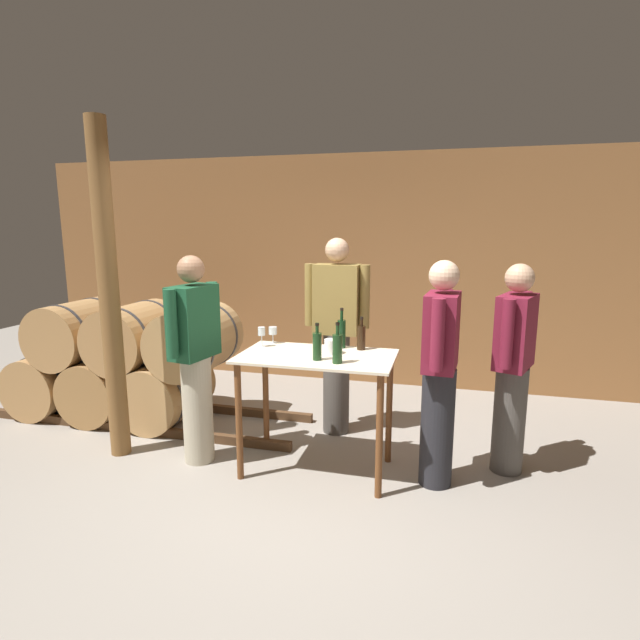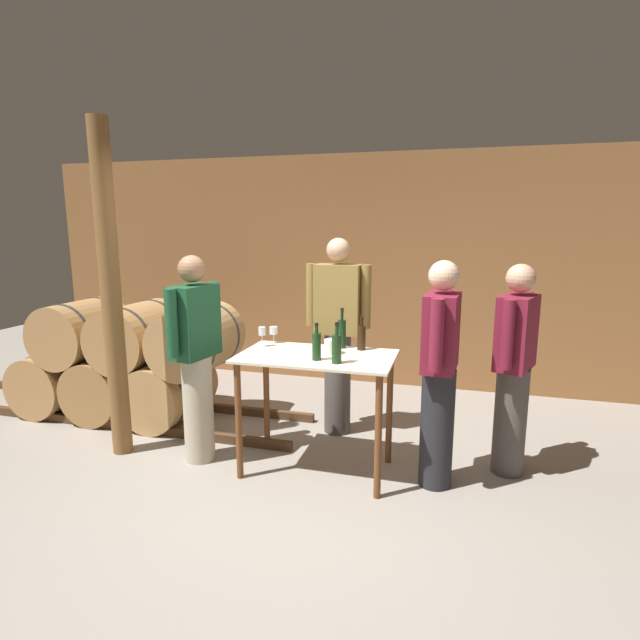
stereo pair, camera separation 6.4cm
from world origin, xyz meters
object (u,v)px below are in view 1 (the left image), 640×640
at_px(wine_bottle_far_left, 317,345).
at_px(wine_bottle_center, 337,348).
at_px(wine_bottle_left, 342,333).
at_px(person_visitor_bearded, 440,370).
at_px(wine_glass_near_center, 273,331).
at_px(ice_bucket, 332,346).
at_px(wine_bottle_right, 361,337).
at_px(wine_glass_near_left, 262,332).
at_px(person_host, 195,356).
at_px(person_visitor_near_door, 337,332).
at_px(wooden_post, 109,294).
at_px(person_visitor_with_scarf, 513,365).

distance_m(wine_bottle_far_left, wine_bottle_center, 0.17).
xyz_separation_m(wine_bottle_left, person_visitor_bearded, (0.77, -0.25, -0.18)).
xyz_separation_m(wine_glass_near_center, ice_bucket, (0.55, -0.21, -0.05)).
bearing_deg(wine_bottle_left, wine_bottle_right, -6.79).
bearing_deg(wine_bottle_center, wine_glass_near_left, 155.22).
distance_m(wine_bottle_right, person_host, 1.32).
xyz_separation_m(wine_bottle_center, person_visitor_near_door, (-0.22, 0.94, -0.10)).
bearing_deg(ice_bucket, person_host, -171.73).
height_order(wine_bottle_center, ice_bucket, wine_bottle_center).
bearing_deg(wine_glass_near_left, wine_bottle_left, 11.28).
distance_m(wine_glass_near_left, wine_glass_near_center, 0.15).
relative_size(wooden_post, person_visitor_bearded, 1.63).
height_order(wine_glass_near_left, person_visitor_with_scarf, person_visitor_with_scarf).
distance_m(wine_bottle_left, person_visitor_with_scarf, 1.32).
distance_m(wooden_post, person_host, 0.85).
distance_m(wine_bottle_far_left, ice_bucket, 0.22).
distance_m(ice_bucket, person_visitor_near_door, 0.71).
relative_size(wine_bottle_center, person_visitor_bearded, 0.18).
relative_size(person_host, person_visitor_bearded, 1.01).
bearing_deg(person_visitor_with_scarf, wine_glass_near_center, -177.43).
xyz_separation_m(wine_glass_near_left, person_visitor_with_scarf, (1.93, 0.22, -0.19)).
bearing_deg(wine_glass_near_center, wooden_post, -161.33).
relative_size(wine_bottle_center, wine_bottle_right, 1.12).
height_order(wooden_post, person_visitor_with_scarf, wooden_post).
xyz_separation_m(wine_bottle_far_left, wine_glass_near_left, (-0.53, 0.28, 0.01)).
bearing_deg(wooden_post, person_visitor_near_door, 28.56).
bearing_deg(person_visitor_near_door, wine_bottle_left, -72.95).
xyz_separation_m(wine_bottle_far_left, ice_bucket, (0.06, 0.21, -0.05)).
height_order(person_host, person_visitor_with_scarf, person_host).
xyz_separation_m(wine_bottle_center, person_visitor_bearded, (0.70, 0.20, -0.17)).
bearing_deg(wine_bottle_center, wine_glass_near_center, 144.77).
bearing_deg(wine_glass_near_center, wine_bottle_far_left, -40.20).
relative_size(person_visitor_bearded, person_visitor_near_door, 0.93).
relative_size(wine_bottle_right, person_visitor_with_scarf, 0.16).
relative_size(wine_bottle_center, person_visitor_with_scarf, 0.18).
bearing_deg(wine_bottle_far_left, wine_bottle_left, 76.89).
relative_size(wine_bottle_far_left, wine_glass_near_left, 1.71).
height_order(wooden_post, wine_bottle_far_left, wooden_post).
distance_m(person_host, person_visitor_near_door, 1.28).
bearing_deg(wine_bottle_right, wine_bottle_far_left, -123.76).
height_order(wine_bottle_right, person_visitor_near_door, person_visitor_near_door).
height_order(wine_bottle_left, person_visitor_near_door, person_visitor_near_door).
relative_size(wine_bottle_left, person_host, 0.19).
bearing_deg(wooden_post, ice_bucket, 6.63).
distance_m(wine_glass_near_center, person_host, 0.65).
bearing_deg(wine_glass_near_left, person_visitor_near_door, 52.77).
relative_size(wine_bottle_right, person_host, 0.16).
bearing_deg(person_host, person_visitor_near_door, 41.83).
distance_m(wine_glass_near_center, ice_bucket, 0.59).
relative_size(wine_bottle_left, person_visitor_near_door, 0.18).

